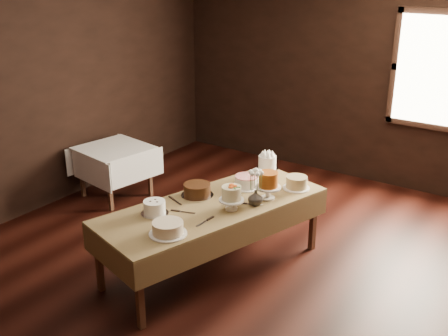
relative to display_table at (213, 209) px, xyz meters
The scene contains 21 objects.
floor 0.66m from the display_table, 128.34° to the left, with size 5.00×6.00×0.01m, color black.
wall_back 3.19m from the display_table, 91.42° to the left, with size 5.00×0.02×2.80m, color black.
wall_left 2.69m from the display_table, behind, with size 0.02×6.00×2.80m, color black.
window 3.41m from the display_table, 68.06° to the left, with size 1.10×0.05×1.30m, color #FFEABF.
display_table is the anchor object (origin of this frame).
side_table 2.17m from the display_table, 160.48° to the left, with size 0.91×0.91×0.66m.
cake_meringue 0.92m from the display_table, 86.11° to the left, with size 0.23×0.23×0.24m.
cake_speckled 0.92m from the display_table, 58.82° to the left, with size 0.30×0.30×0.13m.
cake_lattice 0.54m from the display_table, 85.36° to the left, with size 0.32×0.32×0.11m.
cake_caramel 0.57m from the display_table, 47.98° to the left, with size 0.25×0.25×0.29m.
cake_chocolate 0.27m from the display_table, 163.67° to the left, with size 0.36×0.36×0.12m.
cake_flowers 0.26m from the display_table, ahead, with size 0.23×0.23×0.24m.
cake_swirl 0.58m from the display_table, 123.24° to the right, with size 0.26×0.26×0.13m.
cake_cream 0.71m from the display_table, 86.82° to the right, with size 0.34×0.34×0.11m.
cake_server_a 0.30m from the display_table, 105.92° to the right, with size 0.24×0.03×0.01m, color silver.
cake_server_b 0.42m from the display_table, 67.72° to the right, with size 0.24×0.03×0.01m, color silver.
cake_server_c 0.30m from the display_table, 81.72° to the left, with size 0.24×0.03×0.01m, color silver.
cake_server_d 0.40m from the display_table, 32.87° to the left, with size 0.24×0.03×0.01m, color silver.
cake_server_e 0.35m from the display_table, 151.28° to the right, with size 0.24×0.03×0.01m, color silver.
flower_vase 0.42m from the display_table, 32.68° to the left, with size 0.14×0.14×0.15m, color #2D2823.
flower_bouquet 0.51m from the display_table, 32.68° to the left, with size 0.14×0.14×0.20m, color white, non-canonical shape.
Camera 1 is at (2.80, -3.88, 2.86)m, focal length 43.52 mm.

